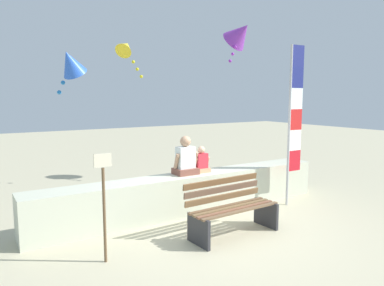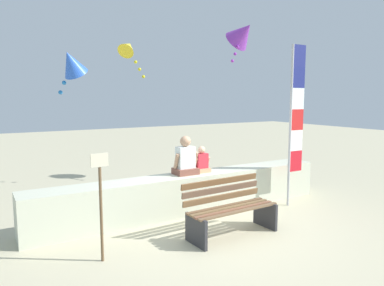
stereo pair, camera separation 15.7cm
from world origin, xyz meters
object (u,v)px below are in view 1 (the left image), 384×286
object	(u,v)px
person_adult	(185,159)
flag_banner	(294,116)
person_child	(201,162)
sign_post	(104,200)
park_bench	(231,209)
kite_yellow	(126,48)
kite_blue	(71,63)
kite_purple	(240,34)

from	to	relation	value
person_adult	flag_banner	xyz separation A→B (m)	(2.15, -0.70, 0.80)
person_child	flag_banner	xyz separation A→B (m)	(1.79, -0.70, 0.89)
person_adult	sign_post	world-z (taller)	same
park_bench	flag_banner	xyz separation A→B (m)	(2.10, 0.66, 1.43)
sign_post	person_adult	bearing A→B (deg)	31.86
person_child	kite_yellow	size ratio (longest dim) A/B	0.50
flag_banner	person_adult	bearing A→B (deg)	162.06
person_adult	kite_blue	bearing A→B (deg)	148.04
person_child	flag_banner	world-z (taller)	flag_banner
person_adult	kite_purple	world-z (taller)	kite_purple
kite_purple	sign_post	world-z (taller)	kite_purple
park_bench	person_child	size ratio (longest dim) A/B	3.06
kite_purple	sign_post	size ratio (longest dim) A/B	0.81
sign_post	kite_yellow	bearing A→B (deg)	63.80
person_adult	kite_yellow	bearing A→B (deg)	90.87
sign_post	kite_blue	bearing A→B (deg)	84.50
person_child	sign_post	distance (m)	2.70
person_adult	flag_banner	world-z (taller)	flag_banner
sign_post	kite_purple	bearing A→B (deg)	31.80
kite_purple	sign_post	bearing A→B (deg)	-148.20
park_bench	sign_post	distance (m)	2.13
park_bench	kite_yellow	xyz separation A→B (m)	(-0.09, 4.13, 3.01)
kite_blue	park_bench	bearing A→B (deg)	-53.26
kite_yellow	kite_purple	xyz separation A→B (m)	(2.68, -1.14, 0.41)
park_bench	person_adult	distance (m)	1.49
person_child	sign_post	world-z (taller)	sign_post
flag_banner	sign_post	bearing A→B (deg)	-172.33
person_child	kite_purple	world-z (taller)	kite_purple
flag_banner	sign_post	size ratio (longest dim) A/B	2.18
kite_blue	kite_purple	distance (m)	4.57
person_adult	kite_purple	xyz separation A→B (m)	(2.64, 1.63, 2.80)
person_adult	flag_banner	distance (m)	2.40
person_child	sign_post	bearing A→B (deg)	-152.20
park_bench	kite_blue	bearing A→B (deg)	126.74
kite_blue	sign_post	world-z (taller)	kite_blue
kite_blue	kite_yellow	world-z (taller)	kite_yellow
person_child	kite_purple	size ratio (longest dim) A/B	0.43
sign_post	park_bench	bearing A→B (deg)	-2.63
flag_banner	kite_yellow	size ratio (longest dim) A/B	3.15
person_adult	kite_yellow	distance (m)	3.66
flag_banner	kite_purple	size ratio (longest dim) A/B	2.71
park_bench	kite_purple	world-z (taller)	kite_purple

